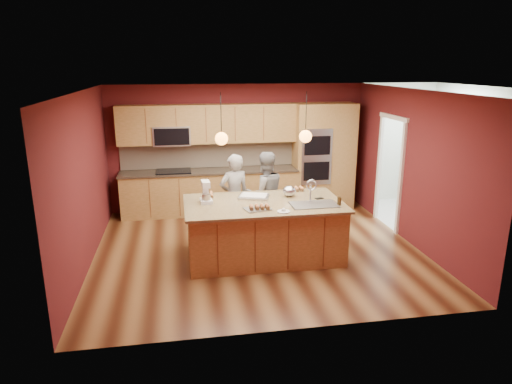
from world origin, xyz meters
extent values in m
plane|color=#421F0F|center=(0.00, 0.00, 0.00)|extent=(5.50, 5.50, 0.00)
plane|color=silver|center=(0.00, 0.00, 2.70)|extent=(5.50, 5.50, 0.00)
plane|color=#54171A|center=(0.00, 2.50, 1.35)|extent=(5.50, 0.00, 5.50)
plane|color=#54171A|center=(0.00, -2.50, 1.35)|extent=(5.50, 0.00, 5.50)
plane|color=#54171A|center=(-2.75, 0.00, 1.35)|extent=(0.00, 5.00, 5.00)
plane|color=#54171A|center=(2.75, 0.00, 1.35)|extent=(0.00, 5.00, 5.00)
cube|color=olive|center=(-0.65, 2.20, 0.45)|extent=(3.70, 0.60, 0.90)
cube|color=#2C201C|center=(-0.65, 2.19, 0.92)|extent=(3.74, 0.64, 0.04)
cube|color=beige|center=(-0.65, 2.48, 1.22)|extent=(3.70, 0.03, 0.56)
cube|color=olive|center=(-0.65, 2.32, 1.90)|extent=(3.70, 0.36, 0.80)
cube|color=black|center=(-1.40, 2.18, 0.94)|extent=(0.72, 0.52, 0.03)
cube|color=#A3A6A9|center=(-1.40, 2.30, 1.68)|extent=(0.76, 0.40, 0.40)
cube|color=olive|center=(1.60, 2.20, 1.15)|extent=(0.80, 0.60, 2.30)
cube|color=#A3A6A9|center=(1.60, 1.90, 1.20)|extent=(0.66, 0.04, 1.20)
cube|color=olive|center=(2.25, 2.20, 1.15)|extent=(0.50, 0.60, 2.30)
plane|color=beige|center=(3.65, 1.20, 0.00)|extent=(2.60, 2.60, 0.00)
plane|color=silver|center=(4.55, 1.20, 1.35)|extent=(0.00, 2.70, 2.70)
cube|color=silver|center=(4.35, 1.20, 1.95)|extent=(0.35, 2.40, 0.75)
cylinder|color=black|center=(-0.62, -0.29, 2.35)|extent=(0.01, 0.01, 0.70)
sphere|color=orange|center=(-0.62, -0.29, 2.00)|extent=(0.20, 0.20, 0.20)
cylinder|color=black|center=(0.71, -0.29, 2.35)|extent=(0.01, 0.01, 0.70)
sphere|color=orange|center=(0.71, -0.29, 2.00)|extent=(0.20, 0.20, 0.20)
cube|color=olive|center=(0.05, -0.29, 0.45)|extent=(2.46, 1.33, 0.90)
cube|color=tan|center=(0.05, -0.29, 0.92)|extent=(2.56, 1.43, 0.04)
cube|color=#A3A6A9|center=(0.82, -0.55, 0.86)|extent=(0.74, 0.43, 0.18)
imported|color=black|center=(-0.32, 0.67, 0.78)|extent=(0.66, 0.53, 1.56)
imported|color=slate|center=(0.25, 0.67, 0.79)|extent=(0.86, 0.72, 1.59)
cube|color=white|center=(-0.87, -0.15, 0.97)|extent=(0.20, 0.26, 0.06)
cube|color=white|center=(-0.87, -0.05, 1.12)|extent=(0.10, 0.08, 0.24)
cube|color=white|center=(-0.87, -0.13, 1.25)|extent=(0.14, 0.25, 0.09)
cylinder|color=silver|center=(-0.87, -0.19, 1.04)|extent=(0.14, 0.14, 0.13)
cube|color=silver|center=(-0.06, 0.01, 0.96)|extent=(0.58, 0.50, 0.03)
cube|color=white|center=(-0.06, 0.01, 0.98)|extent=(0.50, 0.42, 0.02)
cube|color=#A3A6A9|center=(-0.12, -0.64, 0.95)|extent=(0.44, 0.36, 0.02)
ellipsoid|color=silver|center=(0.54, -0.01, 1.03)|extent=(0.23, 0.23, 0.19)
cylinder|color=silver|center=(0.25, -0.83, 0.95)|extent=(0.19, 0.19, 0.01)
cylinder|color=#372610|center=(1.20, -0.63, 1.01)|extent=(0.07, 0.07, 0.13)
cube|color=black|center=(1.00, -0.23, 0.95)|extent=(0.15, 0.11, 0.01)
cube|color=white|center=(4.22, 0.84, 0.51)|extent=(0.82, 0.83, 1.03)
cube|color=white|center=(4.18, 1.61, 0.56)|extent=(0.83, 0.84, 1.11)
camera|label=1|loc=(-1.27, -7.23, 3.11)|focal=32.00mm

